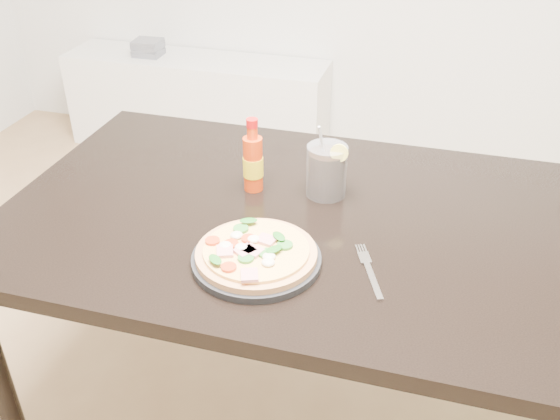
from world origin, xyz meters
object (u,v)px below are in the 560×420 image
(plate, at_px, (256,259))
(pizza, at_px, (255,252))
(hot_sauce_bottle, at_px, (253,162))
(cola_cup, at_px, (326,172))
(media_console, at_px, (198,103))
(dining_table, at_px, (293,241))
(fork, at_px, (369,269))

(plate, xyz_separation_m, pizza, (-0.00, -0.00, 0.02))
(pizza, bearing_deg, hot_sauce_bottle, 108.74)
(plate, relative_size, cola_cup, 1.45)
(media_console, bearing_deg, cola_cup, -56.80)
(dining_table, bearing_deg, pizza, -97.16)
(dining_table, height_order, fork, fork)
(pizza, distance_m, cola_cup, 0.34)
(dining_table, relative_size, hot_sauce_bottle, 7.24)
(hot_sauce_bottle, distance_m, cola_cup, 0.19)
(hot_sauce_bottle, height_order, fork, hot_sauce_bottle)
(cola_cup, relative_size, fork, 1.06)
(pizza, distance_m, hot_sauce_bottle, 0.32)
(dining_table, height_order, media_console, dining_table)
(pizza, bearing_deg, fork, 9.59)
(plate, distance_m, cola_cup, 0.34)
(plate, bearing_deg, fork, 9.39)
(fork, bearing_deg, pizza, 167.31)
(plate, distance_m, media_console, 2.20)
(plate, height_order, fork, plate)
(cola_cup, relative_size, media_console, 0.14)
(plate, height_order, cola_cup, cola_cup)
(pizza, xyz_separation_m, hot_sauce_bottle, (-0.10, 0.30, 0.05))
(dining_table, height_order, hot_sauce_bottle, hot_sauce_bottle)
(plate, height_order, hot_sauce_bottle, hot_sauce_bottle)
(cola_cup, bearing_deg, fork, -61.46)
(dining_table, xyz_separation_m, fork, (0.21, -0.18, 0.09))
(dining_table, distance_m, cola_cup, 0.19)
(plate, distance_m, hot_sauce_bottle, 0.32)
(pizza, relative_size, hot_sauce_bottle, 1.34)
(hot_sauce_bottle, distance_m, fork, 0.43)
(fork, bearing_deg, dining_table, 117.81)
(hot_sauce_bottle, height_order, media_console, hot_sauce_bottle)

